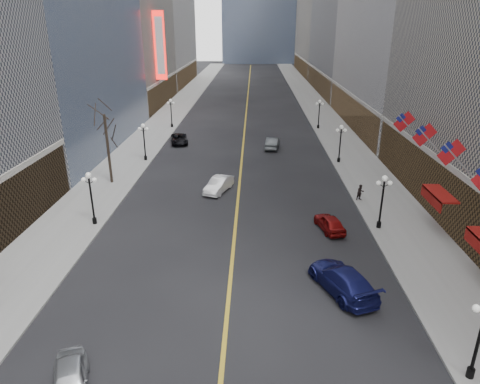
# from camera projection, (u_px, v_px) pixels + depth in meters

# --- Properties ---
(sidewalk_east) EXTENTS (6.00, 230.00, 0.15)m
(sidewalk_east) POSITION_uv_depth(u_px,v_px,m) (328.00, 123.00, 72.31)
(sidewalk_east) COLOR gray
(sidewalk_east) RESTS_ON ground
(sidewalk_west) EXTENTS (6.00, 230.00, 0.15)m
(sidewalk_west) POSITION_uv_depth(u_px,v_px,m) (164.00, 122.00, 73.14)
(sidewalk_west) COLOR gray
(sidewalk_west) RESTS_ON ground
(lane_line) EXTENTS (0.25, 200.00, 0.02)m
(lane_line) POSITION_uv_depth(u_px,v_px,m) (246.00, 112.00, 82.05)
(lane_line) COLOR gold
(lane_line) RESTS_ON ground
(streetlamp_east_1) EXTENTS (1.26, 0.44, 4.52)m
(streetlamp_east_1) POSITION_uv_depth(u_px,v_px,m) (383.00, 196.00, 34.14)
(streetlamp_east_1) COLOR black
(streetlamp_east_1) RESTS_ON sidewalk_east
(streetlamp_east_2) EXTENTS (1.26, 0.44, 4.52)m
(streetlamp_east_2) POSITION_uv_depth(u_px,v_px,m) (340.00, 140.00, 50.88)
(streetlamp_east_2) COLOR black
(streetlamp_east_2) RESTS_ON sidewalk_east
(streetlamp_east_3) EXTENTS (1.26, 0.44, 4.52)m
(streetlamp_east_3) POSITION_uv_depth(u_px,v_px,m) (319.00, 111.00, 67.62)
(streetlamp_east_3) COLOR black
(streetlamp_east_3) RESTS_ON sidewalk_east
(streetlamp_west_1) EXTENTS (1.26, 0.44, 4.52)m
(streetlamp_west_1) POSITION_uv_depth(u_px,v_px,m) (91.00, 193.00, 34.84)
(streetlamp_west_1) COLOR black
(streetlamp_west_1) RESTS_ON sidewalk_west
(streetlamp_west_2) EXTENTS (1.26, 0.44, 4.52)m
(streetlamp_west_2) POSITION_uv_depth(u_px,v_px,m) (144.00, 138.00, 51.58)
(streetlamp_west_2) COLOR black
(streetlamp_west_2) RESTS_ON sidewalk_west
(streetlamp_west_3) EXTENTS (1.26, 0.44, 4.52)m
(streetlamp_west_3) POSITION_uv_depth(u_px,v_px,m) (171.00, 110.00, 68.32)
(streetlamp_west_3) COLOR black
(streetlamp_west_3) RESTS_ON sidewalk_west
(flag_3) EXTENTS (2.87, 0.12, 2.87)m
(flag_3) POSITION_uv_depth(u_px,v_px,m) (453.00, 155.00, 29.64)
(flag_3) COLOR #B2B2B7
(flag_3) RESTS_ON ground
(flag_4) EXTENTS (2.87, 0.12, 2.87)m
(flag_4) POSITION_uv_depth(u_px,v_px,m) (426.00, 137.00, 34.29)
(flag_4) COLOR #B2B2B7
(flag_4) RESTS_ON ground
(flag_5) EXTENTS (2.87, 0.12, 2.87)m
(flag_5) POSITION_uv_depth(u_px,v_px,m) (406.00, 123.00, 38.94)
(flag_5) COLOR #B2B2B7
(flag_5) RESTS_ON ground
(awning_c) EXTENTS (1.40, 4.00, 0.93)m
(awning_c) POSITION_uv_depth(u_px,v_px,m) (437.00, 195.00, 33.95)
(awning_c) COLOR maroon
(awning_c) RESTS_ON ground
(theatre_marquee) EXTENTS (2.00, 0.55, 12.00)m
(theatre_marquee) POSITION_uv_depth(u_px,v_px,m) (160.00, 46.00, 78.12)
(theatre_marquee) COLOR red
(theatre_marquee) RESTS_ON ground
(tree_west_far) EXTENTS (3.60, 3.60, 7.92)m
(tree_west_far) POSITION_uv_depth(u_px,v_px,m) (105.00, 125.00, 42.97)
(tree_west_far) COLOR #2D231C
(tree_west_far) RESTS_ON sidewalk_west
(car_nb_near) EXTENTS (2.89, 4.26, 1.35)m
(car_nb_near) POSITION_uv_depth(u_px,v_px,m) (70.00, 380.00, 19.40)
(car_nb_near) COLOR #B5B8BD
(car_nb_near) RESTS_ON ground
(car_nb_mid) EXTENTS (2.95, 4.66, 1.45)m
(car_nb_mid) POSITION_uv_depth(u_px,v_px,m) (219.00, 185.00, 42.86)
(car_nb_mid) COLOR silver
(car_nb_mid) RESTS_ON ground
(car_nb_far) EXTENTS (3.19, 5.15, 1.33)m
(car_nb_far) POSITION_uv_depth(u_px,v_px,m) (179.00, 139.00, 60.08)
(car_nb_far) COLOR black
(car_nb_far) RESTS_ON ground
(car_sb_near) EXTENTS (4.30, 6.13, 1.65)m
(car_sb_near) POSITION_uv_depth(u_px,v_px,m) (342.00, 280.00, 26.76)
(car_sb_near) COLOR navy
(car_sb_near) RESTS_ON ground
(car_sb_mid) EXTENTS (2.40, 4.10, 1.31)m
(car_sb_mid) POSITION_uv_depth(u_px,v_px,m) (330.00, 223.00, 34.79)
(car_sb_mid) COLOR maroon
(car_sb_mid) RESTS_ON ground
(car_sb_far) EXTENTS (2.23, 4.76, 1.51)m
(car_sb_far) POSITION_uv_depth(u_px,v_px,m) (272.00, 143.00, 57.72)
(car_sb_far) COLOR #4D5255
(car_sb_far) RESTS_ON ground
(ped_east_walk) EXTENTS (0.85, 0.67, 1.54)m
(ped_east_walk) POSITION_uv_depth(u_px,v_px,m) (360.00, 192.00, 40.36)
(ped_east_walk) COLOR black
(ped_east_walk) RESTS_ON sidewalk_east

